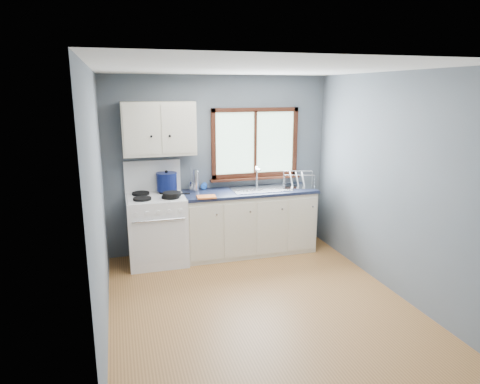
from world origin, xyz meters
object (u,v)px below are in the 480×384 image
object	(u,v)px
skillet	(172,194)
thermos	(196,181)
base_cabinets	(249,225)
utensil_crock	(193,185)
gas_range	(157,227)
dish_rack	(298,183)
sink	(261,193)
stockpot	(167,181)

from	to	relation	value
skillet	thermos	bearing A→B (deg)	47.84
base_cabinets	utensil_crock	bearing A→B (deg)	164.80
gas_range	dish_rack	bearing A→B (deg)	-0.18
base_cabinets	dish_rack	bearing A→B (deg)	-1.96
sink	utensil_crock	xyz separation A→B (m)	(-0.94, 0.21, 0.13)
gas_range	thermos	bearing A→B (deg)	11.72
gas_range	dish_rack	world-z (taller)	gas_range
gas_range	dish_rack	distance (m)	2.10
sink	gas_range	bearing A→B (deg)	-179.29
utensil_crock	thermos	world-z (taller)	utensil_crock
gas_range	utensil_crock	size ratio (longest dim) A/B	3.95
stockpot	dish_rack	size ratio (longest dim) A/B	0.65
stockpot	dish_rack	world-z (taller)	stockpot
base_cabinets	skillet	world-z (taller)	skillet
stockpot	thermos	xyz separation A→B (m)	(0.39, -0.04, -0.01)
base_cabinets	utensil_crock	size ratio (longest dim) A/B	5.37
gas_range	skillet	world-z (taller)	gas_range
gas_range	utensil_crock	bearing A→B (deg)	22.37
gas_range	stockpot	size ratio (longest dim) A/B	3.96
skillet	stockpot	size ratio (longest dim) A/B	1.08
dish_rack	skillet	bearing A→B (deg)	-155.35
base_cabinets	dish_rack	world-z (taller)	dish_rack
gas_range	thermos	size ratio (longest dim) A/B	4.37
gas_range	thermos	xyz separation A→B (m)	(0.57, 0.12, 0.58)
stockpot	utensil_crock	distance (m)	0.39
gas_range	thermos	distance (m)	0.82
sink	skillet	bearing A→B (deg)	-171.70
utensil_crock	thermos	bearing A→B (deg)	-78.51
sink	dish_rack	xyz separation A→B (m)	(0.56, -0.02, 0.12)
gas_range	sink	xyz separation A→B (m)	(1.49, 0.02, 0.37)
base_cabinets	sink	world-z (taller)	sink
thermos	utensil_crock	bearing A→B (deg)	101.49
dish_rack	base_cabinets	bearing A→B (deg)	-162.37
thermos	dish_rack	distance (m)	1.48
gas_range	dish_rack	xyz separation A→B (m)	(2.04, -0.01, 0.49)
utensil_crock	dish_rack	distance (m)	1.51
sink	dish_rack	bearing A→B (deg)	-2.55
sink	utensil_crock	distance (m)	0.97
skillet	base_cabinets	bearing A→B (deg)	19.47
gas_range	thermos	world-z (taller)	gas_range
skillet	dish_rack	xyz separation A→B (m)	(1.84, 0.16, -0.00)
thermos	skillet	bearing A→B (deg)	-141.98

